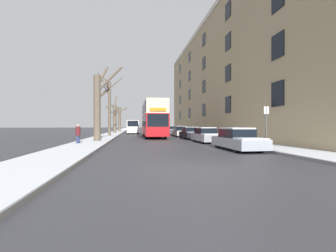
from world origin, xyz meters
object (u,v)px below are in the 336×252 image
object	(u,v)px
double_decker_bus	(153,118)
pedestrian_left_sidewalk	(78,134)
parked_car_3	(180,132)
bare_tree_left_0	(98,105)
parked_car_1	(206,135)
bare_tree_left_2	(115,117)
parked_car_2	(190,133)
parked_car_0	(237,140)
street_sign_post	(266,125)
parked_car_4	(173,131)
oncoming_van	(133,127)
bare_tree_left_3	(119,118)
bare_tree_left_1	(109,105)

from	to	relation	value
double_decker_bus	pedestrian_left_sidewalk	size ratio (longest dim) A/B	6.71
double_decker_bus	parked_car_3	xyz separation A→B (m)	(3.89, 1.66, -1.85)
bare_tree_left_0	parked_car_1	size ratio (longest dim) A/B	1.65
bare_tree_left_2	parked_car_2	world-z (taller)	bare_tree_left_2
parked_car_0	parked_car_1	distance (m)	6.20
street_sign_post	parked_car_3	bearing A→B (deg)	94.21
double_decker_bus	pedestrian_left_sidewalk	bearing A→B (deg)	-122.17
parked_car_4	pedestrian_left_sidewalk	bearing A→B (deg)	-120.10
parked_car_0	oncoming_van	world-z (taller)	oncoming_van
parked_car_0	parked_car_1	size ratio (longest dim) A/B	1.07
bare_tree_left_0	pedestrian_left_sidewalk	distance (m)	3.72
bare_tree_left_3	parked_car_3	bearing A→B (deg)	-66.69
double_decker_bus	bare_tree_left_3	bearing A→B (deg)	103.47
parked_car_2	pedestrian_left_sidewalk	world-z (taller)	pedestrian_left_sidewalk
parked_car_2	parked_car_3	xyz separation A→B (m)	(0.00, 5.42, 0.03)
parked_car_3	parked_car_4	size ratio (longest dim) A/B	1.05
bare_tree_left_1	street_sign_post	distance (m)	22.28
double_decker_bus	oncoming_van	bearing A→B (deg)	101.76
bare_tree_left_1	parked_car_4	world-z (taller)	bare_tree_left_1
bare_tree_left_1	bare_tree_left_2	world-z (taller)	bare_tree_left_1
bare_tree_left_1	parked_car_3	distance (m)	10.41
parked_car_0	bare_tree_left_0	bearing A→B (deg)	142.13
bare_tree_left_0	double_decker_bus	xyz separation A→B (m)	(5.65, 8.16, -0.81)
double_decker_bus	parked_car_4	bearing A→B (deg)	62.97
parked_car_1	double_decker_bus	bearing A→B (deg)	112.53
oncoming_van	pedestrian_left_sidewalk	size ratio (longest dim) A/B	3.14
bare_tree_left_2	bare_tree_left_3	bearing A→B (deg)	89.26
parked_car_0	parked_car_2	xyz separation A→B (m)	(0.00, 11.81, -0.01)
bare_tree_left_1	parked_car_1	bearing A→B (deg)	-50.98
bare_tree_left_2	parked_car_4	size ratio (longest dim) A/B	1.81
parked_car_1	oncoming_van	xyz separation A→B (m)	(-6.52, 22.03, 0.68)
parked_car_1	pedestrian_left_sidewalk	xyz separation A→B (m)	(-10.65, -1.37, 0.26)
parked_car_0	street_sign_post	distance (m)	1.89
parked_car_2	pedestrian_left_sidewalk	xyz separation A→B (m)	(-10.65, -6.99, 0.26)
parked_car_3	street_sign_post	size ratio (longest dim) A/B	1.55
bare_tree_left_2	double_decker_bus	size ratio (longest dim) A/B	0.65
bare_tree_left_0	double_decker_bus	bearing A→B (deg)	55.31
parked_car_1	pedestrian_left_sidewalk	size ratio (longest dim) A/B	2.61
bare_tree_left_0	parked_car_4	size ratio (longest dim) A/B	1.77
bare_tree_left_2	parked_car_2	size ratio (longest dim) A/B	1.71
double_decker_bus	parked_car_0	xyz separation A→B (m)	(3.89, -15.57, -1.87)
double_decker_bus	street_sign_post	world-z (taller)	double_decker_bus
double_decker_bus	oncoming_van	world-z (taller)	double_decker_bus
bare_tree_left_0	parked_car_0	distance (m)	12.37
bare_tree_left_2	double_decker_bus	xyz separation A→B (m)	(5.90, -13.43, -0.52)
bare_tree_left_2	street_sign_post	distance (m)	32.03
bare_tree_left_0	pedestrian_left_sidewalk	size ratio (longest dim) A/B	4.31
bare_tree_left_1	parked_car_2	distance (m)	12.17
double_decker_bus	parked_car_4	distance (m)	8.75
pedestrian_left_sidewalk	street_sign_post	world-z (taller)	street_sign_post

